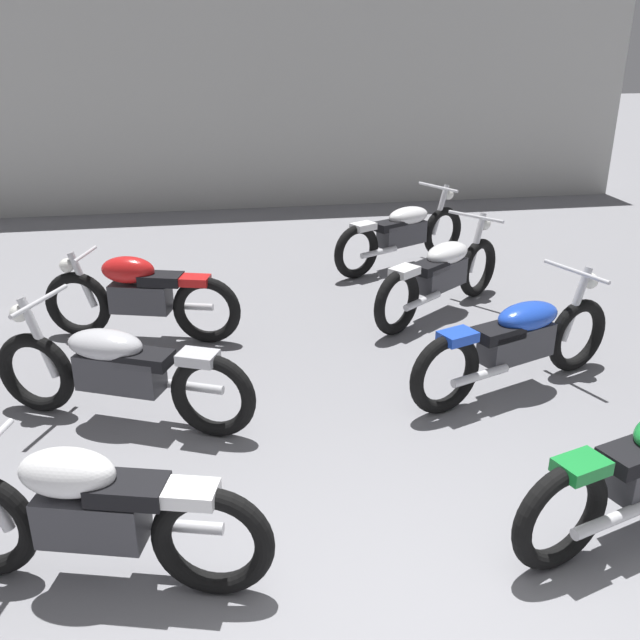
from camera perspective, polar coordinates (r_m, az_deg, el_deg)
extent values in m
cube|color=#B2B2AD|center=(12.13, -5.65, 17.45)|extent=(13.12, 0.24, 3.60)
torus|color=black|center=(3.94, -8.68, -17.34)|extent=(0.67, 0.29, 0.67)
cube|color=#38383D|center=(4.07, -17.97, -15.00)|extent=(0.62, 0.39, 0.28)
ellipsoid|color=white|center=(3.95, -19.82, -11.54)|extent=(0.58, 0.41, 0.26)
cube|color=black|center=(3.88, -15.28, -13.09)|extent=(0.45, 0.34, 0.10)
cube|color=white|center=(3.78, -10.46, -13.65)|extent=(0.32, 0.27, 0.08)
cylinder|color=silver|center=(4.11, -11.72, -16.00)|extent=(0.55, 0.22, 0.07)
torus|color=black|center=(6.00, -22.02, -3.98)|extent=(0.66, 0.38, 0.67)
torus|color=black|center=(5.29, -8.66, -6.09)|extent=(0.66, 0.38, 0.67)
cylinder|color=silver|center=(5.83, -21.82, -1.35)|extent=(0.28, 0.18, 0.66)
cube|color=#38383D|center=(5.56, -15.88, -4.08)|extent=(0.70, 0.49, 0.28)
ellipsoid|color=#B7B7BC|center=(5.52, -17.02, -1.90)|extent=(0.68, 0.54, 0.22)
cube|color=black|center=(5.40, -14.01, -3.06)|extent=(0.46, 0.38, 0.10)
cube|color=#B7B7BC|center=(5.19, -9.87, -3.02)|extent=(0.34, 0.30, 0.08)
cylinder|color=silver|center=(5.68, -21.77, 1.45)|extent=(0.32, 0.63, 0.04)
sphere|color=white|center=(5.84, -23.20, 0.51)|extent=(0.14, 0.14, 0.14)
cylinder|color=silver|center=(5.49, -10.54, -5.29)|extent=(0.53, 0.29, 0.07)
torus|color=black|center=(7.32, -19.00, 1.20)|extent=(0.67, 0.30, 0.67)
torus|color=black|center=(6.87, -9.16, 0.79)|extent=(0.67, 0.30, 0.67)
cylinder|color=silver|center=(7.20, -18.68, 3.10)|extent=(0.25, 0.14, 0.56)
cube|color=#38383D|center=(7.04, -14.31, 1.76)|extent=(0.62, 0.39, 0.28)
ellipsoid|color=red|center=(6.98, -15.30, 3.94)|extent=(0.58, 0.42, 0.26)
cube|color=black|center=(6.89, -12.76, 3.26)|extent=(0.45, 0.34, 0.10)
cube|color=red|center=(6.79, -10.13, 3.18)|extent=(0.33, 0.27, 0.08)
cylinder|color=silver|center=(7.10, -18.50, 5.07)|extent=(0.17, 0.47, 0.04)
sphere|color=white|center=(7.22, -19.83, 4.17)|extent=(0.14, 0.14, 0.14)
cylinder|color=silver|center=(7.06, -10.83, 1.11)|extent=(0.55, 0.23, 0.07)
torus|color=black|center=(4.27, 18.91, -14.85)|extent=(0.67, 0.30, 0.67)
cube|color=black|center=(4.49, 24.14, -10.00)|extent=(0.45, 0.35, 0.10)
cube|color=#197F33|center=(4.17, 20.41, -11.06)|extent=(0.33, 0.27, 0.08)
cylinder|color=silver|center=(4.38, 22.49, -14.73)|extent=(0.55, 0.23, 0.07)
torus|color=black|center=(6.63, 20.11, -1.18)|extent=(0.67, 0.34, 0.67)
torus|color=black|center=(5.62, 10.09, -4.34)|extent=(0.67, 0.34, 0.67)
cylinder|color=silver|center=(6.46, 20.01, 1.20)|extent=(0.28, 0.16, 0.66)
cube|color=#38383D|center=(6.06, 15.61, -1.78)|extent=(0.70, 0.45, 0.28)
ellipsoid|color=blue|center=(6.05, 16.50, 0.32)|extent=(0.67, 0.51, 0.22)
cube|color=black|center=(5.86, 14.23, -0.99)|extent=(0.46, 0.36, 0.10)
cube|color=blue|center=(5.56, 11.09, -1.33)|extent=(0.33, 0.28, 0.08)
cylinder|color=silver|center=(6.31, 20.02, 3.72)|extent=(0.27, 0.65, 0.04)
sphere|color=white|center=(6.50, 21.03, 2.97)|extent=(0.14, 0.14, 0.14)
cylinder|color=silver|center=(5.70, 12.85, -4.41)|extent=(0.54, 0.26, 0.07)
torus|color=black|center=(8.21, 12.66, 4.14)|extent=(0.60, 0.49, 0.67)
torus|color=black|center=(7.02, 6.26, 1.43)|extent=(0.60, 0.49, 0.67)
cylinder|color=silver|center=(8.05, 12.54, 6.11)|extent=(0.26, 0.22, 0.66)
cube|color=#38383D|center=(7.57, 9.75, 3.61)|extent=(0.67, 0.59, 0.28)
ellipsoid|color=white|center=(7.58, 10.29, 5.36)|extent=(0.67, 0.62, 0.22)
cube|color=black|center=(7.35, 8.86, 4.25)|extent=(0.46, 0.43, 0.10)
cube|color=white|center=(7.00, 6.86, 3.94)|extent=(0.34, 0.33, 0.08)
cylinder|color=silver|center=(7.92, 12.50, 8.18)|extent=(0.44, 0.57, 0.04)
sphere|color=white|center=(8.12, 13.18, 7.58)|extent=(0.14, 0.14, 0.14)
cylinder|color=silver|center=(7.15, 8.30, 1.54)|extent=(0.48, 0.39, 0.07)
torus|color=black|center=(9.62, 9.90, 7.04)|extent=(0.65, 0.40, 0.67)
torus|color=black|center=(8.62, 2.98, 5.55)|extent=(0.65, 0.40, 0.67)
cylinder|color=silver|center=(9.49, 9.69, 8.78)|extent=(0.28, 0.19, 0.66)
cube|color=#38383D|center=(9.08, 6.65, 6.96)|extent=(0.70, 0.51, 0.28)
ellipsoid|color=white|center=(9.09, 7.18, 8.39)|extent=(0.68, 0.56, 0.22)
cube|color=black|center=(8.90, 5.65, 7.61)|extent=(0.47, 0.40, 0.10)
cube|color=white|center=(8.60, 3.53, 7.58)|extent=(0.34, 0.31, 0.08)
cylinder|color=silver|center=(9.38, 9.55, 10.57)|extent=(0.34, 0.62, 0.04)
sphere|color=white|center=(9.55, 10.35, 9.99)|extent=(0.14, 0.14, 0.14)
cylinder|color=silver|center=(8.69, 4.80, 5.50)|extent=(0.52, 0.31, 0.07)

